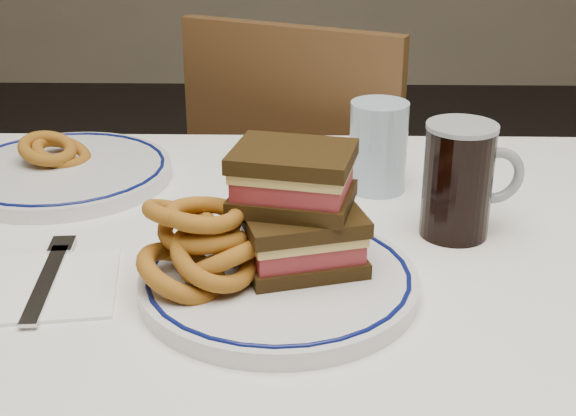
{
  "coord_description": "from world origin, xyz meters",
  "views": [
    {
      "loc": [
        0.0,
        -0.79,
        1.17
      ],
      "look_at": [
        -0.01,
        -0.03,
        0.83
      ],
      "focal_mm": 50.0,
      "sensor_mm": 36.0,
      "label": 1
    }
  ],
  "objects_px": {
    "far_plate": "(63,172)",
    "beer_mug": "(460,179)",
    "chair_far": "(314,219)",
    "main_plate": "(279,281)",
    "reuben_sandwich": "(298,208)"
  },
  "relations": [
    {
      "from": "far_plate",
      "to": "beer_mug",
      "type": "bearing_deg",
      "value": -17.4
    },
    {
      "from": "chair_far",
      "to": "main_plate",
      "type": "bearing_deg",
      "value": -93.53
    },
    {
      "from": "reuben_sandwich",
      "to": "beer_mug",
      "type": "distance_m",
      "value": 0.22
    },
    {
      "from": "reuben_sandwich",
      "to": "beer_mug",
      "type": "bearing_deg",
      "value": 31.1
    },
    {
      "from": "main_plate",
      "to": "beer_mug",
      "type": "height_order",
      "value": "beer_mug"
    },
    {
      "from": "chair_far",
      "to": "main_plate",
      "type": "relative_size",
      "value": 3.12
    },
    {
      "from": "chair_far",
      "to": "main_plate",
      "type": "distance_m",
      "value": 0.8
    },
    {
      "from": "main_plate",
      "to": "reuben_sandwich",
      "type": "height_order",
      "value": "reuben_sandwich"
    },
    {
      "from": "reuben_sandwich",
      "to": "beer_mug",
      "type": "relative_size",
      "value": 1.1
    },
    {
      "from": "chair_far",
      "to": "far_plate",
      "type": "bearing_deg",
      "value": -128.39
    },
    {
      "from": "beer_mug",
      "to": "far_plate",
      "type": "distance_m",
      "value": 0.54
    },
    {
      "from": "main_plate",
      "to": "beer_mug",
      "type": "distance_m",
      "value": 0.26
    },
    {
      "from": "main_plate",
      "to": "beer_mug",
      "type": "bearing_deg",
      "value": 34.24
    },
    {
      "from": "main_plate",
      "to": "far_plate",
      "type": "relative_size",
      "value": 0.97
    },
    {
      "from": "far_plate",
      "to": "chair_far",
      "type": "bearing_deg",
      "value": 51.61
    }
  ]
}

